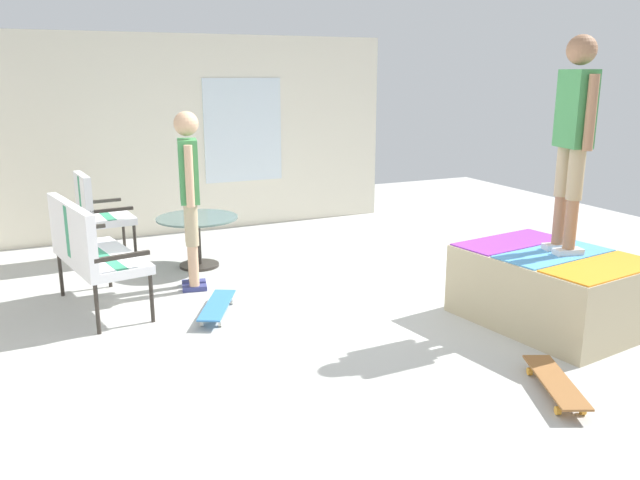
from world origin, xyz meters
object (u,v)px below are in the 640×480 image
Objects in this scene: patio_chair_near_house at (96,209)px; person_skater at (574,128)px; person_watching at (189,187)px; patio_bench at (87,246)px; skate_ramp at (553,288)px; skateboard_by_bench at (217,306)px; skateboard_spare at (555,382)px; patio_table at (198,232)px.

person_skater is (-3.67, -3.41, 1.07)m from patio_chair_near_house.
patio_bench is at bearing 103.79° from person_watching.
skate_ramp is at bearing -137.45° from patio_chair_near_house.
person_watching is at bearing 49.64° from skate_ramp.
skateboard_by_bench and skateboard_spare have the same top height.
patio_chair_near_house is 1.26× the size of skateboard_spare.
skateboard_by_bench is (-1.54, 0.23, -0.32)m from patio_table.
patio_chair_near_house reaches higher than patio_table.
person_skater reaches higher than patio_bench.
skate_ramp is 4.98m from patio_chair_near_house.
patio_table is (-0.73, -0.98, -0.21)m from patio_chair_near_house.
patio_chair_near_house is at bearing 53.61° from patio_table.
patio_chair_near_house is (1.69, -0.26, -0.00)m from patio_bench.
patio_table is 1.59m from skateboard_by_bench.
patio_table is at bearing -126.39° from patio_chair_near_house.
skateboard_by_bench is at bearing 62.22° from person_skater.
patio_chair_near_house reaches higher than skate_ramp.
person_skater is (-1.98, -3.67, 1.07)m from patio_bench.
patio_bench reaches higher than skateboard_by_bench.
skateboard_by_bench is at bearing 34.79° from skateboard_spare.
skate_ramp is 1.37m from person_skater.
patio_bench is 1.30× the size of patio_chair_near_house.
patio_bench is 4.30m from person_skater.
person_skater is at bearing -44.49° from skateboard_spare.
skateboard_spare is at bearing 135.51° from person_skater.
skateboard_spare is (-2.99, -2.68, -0.53)m from patio_bench.
person_skater is 2.19× the size of skateboard_spare.
skate_ramp is 2.60× the size of skateboard_spare.
patio_bench is 1.64× the size of skateboard_spare.
skateboard_spare is (-3.95, -1.44, -0.32)m from patio_table.
patio_table is at bearing 20.06° from skateboard_spare.
patio_table is at bearing 38.99° from skate_ramp.
person_skater reaches higher than patio_table.
patio_chair_near_house is 1.68m from person_watching.
patio_chair_near_house reaches higher than skateboard_spare.
patio_chair_near_house is at bearing 42.55° from skate_ramp.
patio_bench is at bearing 41.93° from skateboard_spare.
person_watching is (0.25, -1.00, 0.43)m from patio_bench.
person_skater reaches higher than patio_chair_near_house.
patio_bench is at bearing 171.36° from patio_chair_near_house.
person_skater reaches higher than skateboard_by_bench.
patio_table reaches higher than skateboard_spare.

